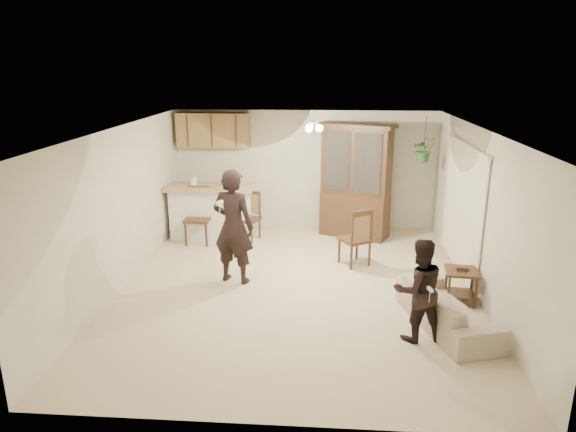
# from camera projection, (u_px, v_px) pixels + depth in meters

# --- Properties ---
(floor) EXTENTS (6.50, 6.50, 0.00)m
(floor) POSITION_uv_depth(u_px,v_px,m) (296.00, 288.00, 8.16)
(floor) COLOR beige
(floor) RESTS_ON ground
(ceiling) EXTENTS (5.50, 6.50, 0.02)m
(ceiling) POSITION_uv_depth(u_px,v_px,m) (297.00, 130.00, 7.44)
(ceiling) COLOR silver
(ceiling) RESTS_ON wall_back
(wall_back) EXTENTS (5.50, 0.02, 2.50)m
(wall_back) POSITION_uv_depth(u_px,v_px,m) (305.00, 170.00, 10.91)
(wall_back) COLOR silver
(wall_back) RESTS_ON ground
(wall_front) EXTENTS (5.50, 0.02, 2.50)m
(wall_front) POSITION_uv_depth(u_px,v_px,m) (276.00, 310.00, 4.69)
(wall_front) COLOR silver
(wall_front) RESTS_ON ground
(wall_left) EXTENTS (0.02, 6.50, 2.50)m
(wall_left) POSITION_uv_depth(u_px,v_px,m) (120.00, 209.00, 7.99)
(wall_left) COLOR silver
(wall_left) RESTS_ON ground
(wall_right) EXTENTS (0.02, 6.50, 2.50)m
(wall_right) POSITION_uv_depth(u_px,v_px,m) (481.00, 216.00, 7.61)
(wall_right) COLOR silver
(wall_right) RESTS_ON ground
(breakfast_bar) EXTENTS (1.60, 0.55, 1.00)m
(breakfast_bar) POSITION_uv_depth(u_px,v_px,m) (212.00, 214.00, 10.39)
(breakfast_bar) COLOR white
(breakfast_bar) RESTS_ON floor
(bar_top) EXTENTS (1.75, 0.70, 0.08)m
(bar_top) POSITION_uv_depth(u_px,v_px,m) (210.00, 187.00, 10.23)
(bar_top) COLOR tan
(bar_top) RESTS_ON breakfast_bar
(upper_cabinets) EXTENTS (1.50, 0.34, 0.70)m
(upper_cabinets) POSITION_uv_depth(u_px,v_px,m) (213.00, 130.00, 10.62)
(upper_cabinets) COLOR olive
(upper_cabinets) RESTS_ON wall_back
(vertical_blinds) EXTENTS (0.06, 2.30, 2.10)m
(vertical_blinds) POSITION_uv_depth(u_px,v_px,m) (462.00, 209.00, 8.51)
(vertical_blinds) COLOR white
(vertical_blinds) RESTS_ON wall_right
(ceiling_fixture) EXTENTS (0.36, 0.36, 0.20)m
(ceiling_fixture) POSITION_uv_depth(u_px,v_px,m) (312.00, 127.00, 8.60)
(ceiling_fixture) COLOR beige
(ceiling_fixture) RESTS_ON ceiling
(hanging_plant) EXTENTS (0.43, 0.37, 0.48)m
(hanging_plant) POSITION_uv_depth(u_px,v_px,m) (424.00, 149.00, 9.76)
(hanging_plant) COLOR #275220
(hanging_plant) RESTS_ON ceiling
(plant_cord) EXTENTS (0.01, 0.01, 0.65)m
(plant_cord) POSITION_uv_depth(u_px,v_px,m) (425.00, 132.00, 9.67)
(plant_cord) COLOR black
(plant_cord) RESTS_ON ceiling
(sofa) EXTENTS (1.23, 2.00, 0.73)m
(sofa) POSITION_uv_depth(u_px,v_px,m) (448.00, 301.00, 6.86)
(sofa) COLOR beige
(sofa) RESTS_ON floor
(adult) EXTENTS (0.75, 0.59, 1.80)m
(adult) POSITION_uv_depth(u_px,v_px,m) (233.00, 229.00, 8.15)
(adult) COLOR black
(adult) RESTS_ON floor
(child) EXTENTS (0.76, 0.65, 1.35)m
(child) POSITION_uv_depth(u_px,v_px,m) (418.00, 290.00, 6.46)
(child) COLOR black
(child) RESTS_ON floor
(china_hutch) EXTENTS (1.56, 1.08, 2.30)m
(china_hutch) POSITION_uv_depth(u_px,v_px,m) (356.00, 182.00, 10.32)
(china_hutch) COLOR #3C2415
(china_hutch) RESTS_ON floor
(side_table) EXTENTS (0.51, 0.51, 0.57)m
(side_table) POSITION_uv_depth(u_px,v_px,m) (460.00, 286.00, 7.59)
(side_table) COLOR #3C2415
(side_table) RESTS_ON floor
(chair_bar) EXTENTS (0.49, 0.49, 1.11)m
(chair_bar) POSITION_uv_depth(u_px,v_px,m) (198.00, 228.00, 10.11)
(chair_bar) COLOR #3C2415
(chair_bar) RESTS_ON floor
(chair_hutch_left) EXTENTS (0.55, 0.55, 0.98)m
(chair_hutch_left) POSITION_uv_depth(u_px,v_px,m) (248.00, 227.00, 10.29)
(chair_hutch_left) COLOR #3C2415
(chair_hutch_left) RESTS_ON floor
(chair_hutch_right) EXTENTS (0.63, 0.63, 1.04)m
(chair_hutch_right) POSITION_uv_depth(u_px,v_px,m) (354.00, 249.00, 9.03)
(chair_hutch_right) COLOR #3C2415
(chair_hutch_right) RESTS_ON floor
(controller_adult) EXTENTS (0.09, 0.17, 0.05)m
(controller_adult) POSITION_uv_depth(u_px,v_px,m) (219.00, 203.00, 7.61)
(controller_adult) COLOR white
(controller_adult) RESTS_ON adult
(controller_child) EXTENTS (0.06, 0.12, 0.04)m
(controller_child) POSITION_uv_depth(u_px,v_px,m) (430.00, 289.00, 6.11)
(controller_child) COLOR white
(controller_child) RESTS_ON child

